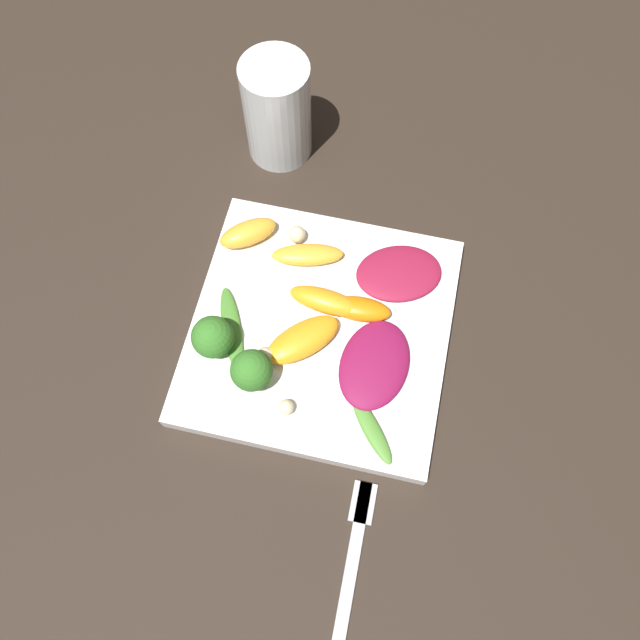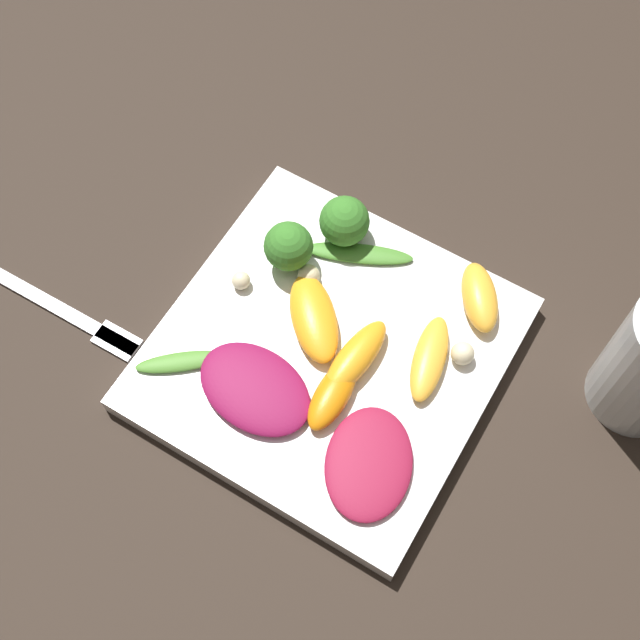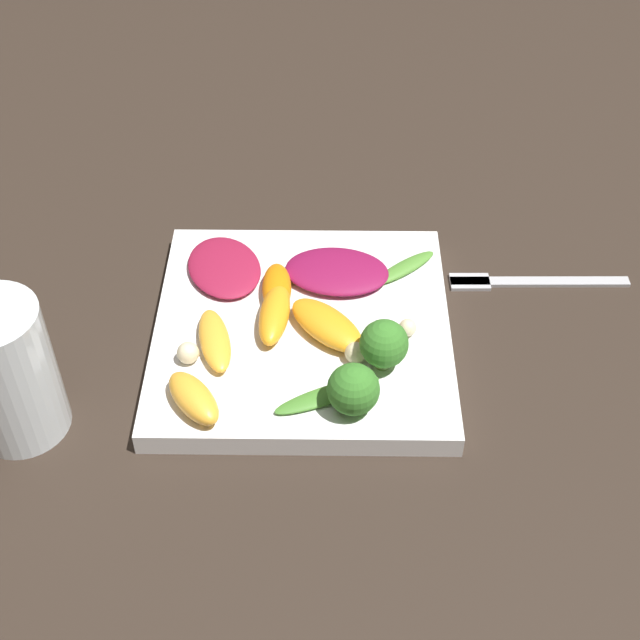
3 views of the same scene
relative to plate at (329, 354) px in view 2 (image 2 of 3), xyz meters
name	(u,v)px [view 2 (image 2 of 3)]	position (x,y,z in m)	size (l,w,h in m)	color
ground_plane	(328,359)	(0.00, 0.00, -0.01)	(2.40, 2.40, 0.00)	#2D231C
plate	(329,354)	(0.00, 0.00, 0.00)	(0.24, 0.24, 0.02)	white
fork	(71,315)	(0.19, 0.07, -0.01)	(0.16, 0.02, 0.01)	#B2B2B7
radicchio_leaf_0	(255,389)	(0.03, 0.06, 0.02)	(0.10, 0.07, 0.01)	maroon
radicchio_leaf_1	(369,463)	(-0.07, 0.06, 0.01)	(0.09, 0.10, 0.01)	maroon
orange_segment_0	(314,318)	(0.02, -0.01, 0.02)	(0.08, 0.08, 0.02)	orange
orange_segment_1	(429,359)	(-0.07, -0.03, 0.02)	(0.04, 0.08, 0.01)	#FCAD33
orange_segment_2	(480,297)	(-0.08, -0.09, 0.02)	(0.06, 0.06, 0.02)	#FCAD33
orange_segment_3	(355,358)	(-0.02, 0.00, 0.02)	(0.03, 0.07, 0.02)	orange
orange_segment_4	(332,395)	(-0.02, 0.03, 0.02)	(0.03, 0.06, 0.02)	orange
broccoli_floret_0	(288,247)	(0.06, -0.05, 0.03)	(0.04, 0.04, 0.04)	#7A9E51
broccoli_floret_1	(344,221)	(0.04, -0.09, 0.03)	(0.04, 0.04, 0.04)	#84AD5B
arugula_sprig_0	(358,253)	(0.02, -0.08, 0.01)	(0.09, 0.05, 0.01)	#47842D
arugula_sprig_1	(181,362)	(0.09, 0.07, 0.01)	(0.06, 0.06, 0.01)	#518E33
macadamia_nut_0	(463,353)	(-0.09, -0.04, 0.02)	(0.02, 0.02, 0.02)	beige
macadamia_nut_1	(309,275)	(0.04, -0.04, 0.02)	(0.02, 0.02, 0.02)	beige
macadamia_nut_2	(241,280)	(0.09, -0.01, 0.02)	(0.01, 0.01, 0.01)	beige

